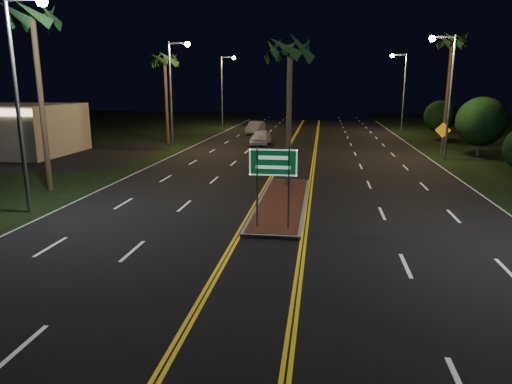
% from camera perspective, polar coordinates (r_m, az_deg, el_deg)
% --- Properties ---
extents(ground, '(120.00, 120.00, 0.00)m').
position_cam_1_polar(ground, '(15.06, 0.92, -8.25)').
color(ground, black).
rests_on(ground, ground).
extents(median_island, '(2.25, 10.25, 0.17)m').
position_cam_1_polar(median_island, '(21.66, 3.29, -1.29)').
color(median_island, gray).
rests_on(median_island, ground).
extents(highway_sign, '(1.80, 0.08, 3.20)m').
position_cam_1_polar(highway_sign, '(17.07, 2.15, 2.73)').
color(highway_sign, gray).
rests_on(highway_sign, ground).
extents(streetlight_left_near, '(1.91, 0.44, 9.00)m').
position_cam_1_polar(streetlight_left_near, '(21.76, -27.11, 12.21)').
color(streetlight_left_near, gray).
rests_on(streetlight_left_near, ground).
extents(streetlight_left_mid, '(1.91, 0.44, 9.00)m').
position_cam_1_polar(streetlight_left_mid, '(39.87, -10.13, 13.26)').
color(streetlight_left_mid, gray).
rests_on(streetlight_left_mid, ground).
extents(streetlight_left_far, '(1.91, 0.44, 9.00)m').
position_cam_1_polar(streetlight_left_far, '(59.20, -3.94, 13.37)').
color(streetlight_left_far, gray).
rests_on(streetlight_left_far, ground).
extents(streetlight_right_mid, '(1.91, 0.44, 9.00)m').
position_cam_1_polar(streetlight_right_mid, '(36.97, 22.65, 12.49)').
color(streetlight_right_mid, gray).
rests_on(streetlight_right_mid, ground).
extents(streetlight_right_far, '(1.91, 0.44, 9.00)m').
position_cam_1_polar(streetlight_right_far, '(56.59, 17.69, 12.80)').
color(streetlight_right_far, gray).
rests_on(streetlight_right_far, ground).
extents(palm_median, '(2.40, 2.40, 8.30)m').
position_cam_1_polar(palm_median, '(24.52, 4.27, 17.33)').
color(palm_median, '#382819').
rests_on(palm_median, ground).
extents(palm_left_near, '(2.40, 2.40, 9.80)m').
position_cam_1_polar(palm_left_near, '(26.33, -26.17, 18.88)').
color(palm_left_near, '#382819').
rests_on(palm_left_near, ground).
extents(palm_left_far, '(2.40, 2.40, 8.80)m').
position_cam_1_polar(palm_left_far, '(44.41, -11.36, 15.89)').
color(palm_left_far, '#382819').
rests_on(palm_left_far, ground).
extents(palm_right_far, '(2.40, 2.40, 10.30)m').
position_cam_1_polar(palm_right_far, '(45.40, 23.33, 16.81)').
color(palm_right_far, '#382819').
rests_on(palm_right_far, ground).
extents(shrub_mid, '(3.78, 3.78, 4.62)m').
position_cam_1_polar(shrub_mid, '(39.92, 26.33, 7.90)').
color(shrub_mid, '#382819').
rests_on(shrub_mid, ground).
extents(shrub_far, '(3.24, 3.24, 3.96)m').
position_cam_1_polar(shrub_far, '(51.42, 22.03, 8.77)').
color(shrub_far, '#382819').
rests_on(shrub_far, ground).
extents(car_near, '(2.26, 4.93, 1.62)m').
position_cam_1_polar(car_near, '(43.35, 0.59, 7.03)').
color(car_near, white).
rests_on(car_near, ground).
extents(car_far, '(2.52, 5.06, 1.63)m').
position_cam_1_polar(car_far, '(53.16, -0.06, 8.19)').
color(car_far, '#B9BAC4').
rests_on(car_far, ground).
extents(warning_sign, '(1.14, 0.25, 2.76)m').
position_cam_1_polar(warning_sign, '(37.53, 22.27, 6.62)').
color(warning_sign, gray).
rests_on(warning_sign, ground).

